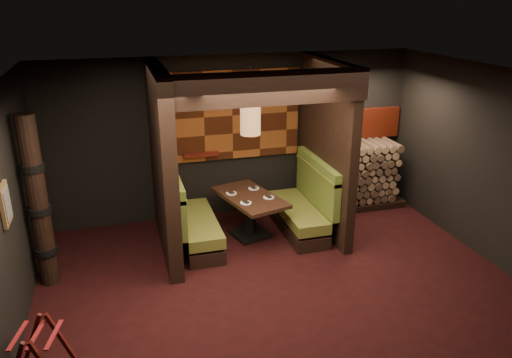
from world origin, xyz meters
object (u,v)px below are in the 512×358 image
(dining_table, at_px, (250,209))
(luggage_rack, at_px, (39,355))
(pendant_lamp, at_px, (250,120))
(booth_bench_right, at_px, (303,208))
(firewood_stack, at_px, (358,175))
(booth_bench_left, at_px, (192,222))
(totem_column, at_px, (38,204))

(dining_table, relative_size, luggage_rack, 1.91)
(pendant_lamp, xyz_separation_m, luggage_rack, (-2.94, -2.62, -1.61))
(booth_bench_right, height_order, firewood_stack, firewood_stack)
(booth_bench_left, relative_size, booth_bench_right, 1.00)
(booth_bench_left, relative_size, luggage_rack, 2.04)
(pendant_lamp, height_order, luggage_rack, pendant_lamp)
(pendant_lamp, height_order, firewood_stack, pendant_lamp)
(booth_bench_right, bearing_deg, totem_column, -172.14)
(dining_table, distance_m, totem_column, 3.20)
(dining_table, distance_m, pendant_lamp, 1.50)
(dining_table, relative_size, totem_column, 0.63)
(booth_bench_left, height_order, pendant_lamp, pendant_lamp)
(pendant_lamp, bearing_deg, dining_table, 90.00)
(booth_bench_right, xyz_separation_m, dining_table, (-0.92, 0.05, 0.08))
(booth_bench_left, bearing_deg, dining_table, 3.01)
(dining_table, bearing_deg, luggage_rack, -137.75)
(booth_bench_left, xyz_separation_m, booth_bench_right, (1.89, 0.00, 0.00))
(booth_bench_right, relative_size, firewood_stack, 0.92)
(booth_bench_left, distance_m, booth_bench_right, 1.89)
(booth_bench_right, height_order, totem_column, totem_column)
(booth_bench_right, bearing_deg, booth_bench_left, 180.00)
(booth_bench_left, distance_m, firewood_stack, 3.33)
(booth_bench_right, distance_m, firewood_stack, 1.54)
(booth_bench_left, relative_size, pendant_lamp, 1.46)
(luggage_rack, bearing_deg, totem_column, 93.31)
(booth_bench_left, bearing_deg, booth_bench_right, 0.00)
(totem_column, bearing_deg, firewood_stack, 13.19)
(booth_bench_left, height_order, firewood_stack, firewood_stack)
(booth_bench_left, distance_m, pendant_lamp, 1.86)
(booth_bench_left, relative_size, dining_table, 1.07)
(totem_column, bearing_deg, pendant_lamp, 10.21)
(luggage_rack, bearing_deg, booth_bench_left, 53.09)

